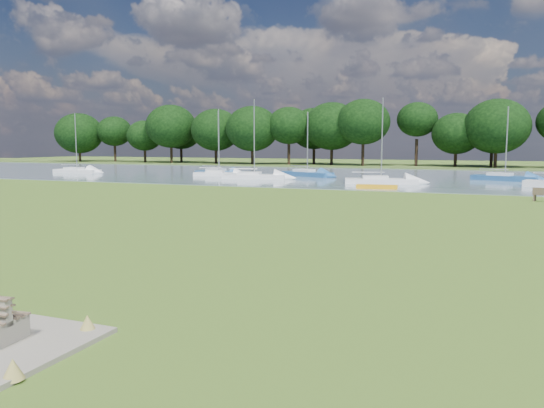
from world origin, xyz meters
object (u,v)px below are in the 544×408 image
at_px(sailboat_2, 307,172).
at_px(sailboat_4, 219,171).
at_px(sailboat_7, 218,173).
at_px(sailboat_1, 254,175).
at_px(kayak, 377,187).
at_px(sailboat_5, 504,176).
at_px(sailboat_6, 380,179).
at_px(sailboat_9, 77,170).

height_order(sailboat_2, sailboat_4, sailboat_4).
bearing_deg(sailboat_7, sailboat_1, -41.29).
bearing_deg(sailboat_7, sailboat_2, 5.26).
distance_m(kayak, sailboat_5, 17.98).
distance_m(sailboat_1, sailboat_2, 7.59).
bearing_deg(sailboat_5, sailboat_1, -143.94).
height_order(sailboat_6, sailboat_9, sailboat_6).
bearing_deg(kayak, sailboat_6, 92.93).
bearing_deg(sailboat_7, sailboat_9, 169.49).
xyz_separation_m(sailboat_2, sailboat_7, (-9.91, -3.29, -0.07)).
bearing_deg(sailboat_6, sailboat_1, 158.10).
distance_m(kayak, sailboat_9, 42.24).
bearing_deg(sailboat_1, sailboat_5, 3.40).
height_order(sailboat_1, sailboat_4, sailboat_1).
distance_m(sailboat_4, sailboat_7, 2.28).
bearing_deg(sailboat_6, kayak, -97.01).
relative_size(sailboat_1, sailboat_5, 1.12).
height_order(sailboat_5, sailboat_7, sailboat_7).
xyz_separation_m(sailboat_2, sailboat_9, (-30.24, -4.20, -0.05)).
relative_size(sailboat_4, sailboat_7, 1.05).
relative_size(sailboat_6, sailboat_9, 1.05).
relative_size(kayak, sailboat_2, 0.46).
xyz_separation_m(sailboat_7, sailboat_9, (-20.32, -0.92, 0.03)).
distance_m(kayak, sailboat_7, 23.38).
height_order(kayak, sailboat_2, sailboat_2).
height_order(sailboat_6, sailboat_7, sailboat_6).
xyz_separation_m(sailboat_4, sailboat_6, (20.99, -7.05, -0.01)).
relative_size(sailboat_1, sailboat_9, 1.10).
distance_m(sailboat_2, sailboat_7, 10.45).
height_order(sailboat_4, sailboat_7, sailboat_4).
bearing_deg(sailboat_1, sailboat_6, -19.74).
distance_m(sailboat_4, sailboat_5, 32.19).
bearing_deg(sailboat_2, sailboat_5, 25.93).
xyz_separation_m(kayak, sailboat_4, (-21.76, 12.81, 0.29)).
relative_size(sailboat_4, sailboat_5, 1.06).
xyz_separation_m(kayak, sailboat_6, (-0.77, 5.76, 0.28)).
distance_m(kayak, sailboat_2, 17.75).
xyz_separation_m(sailboat_1, sailboat_9, (-26.30, 2.29, -0.02)).
relative_size(sailboat_2, sailboat_9, 0.96).
height_order(kayak, sailboat_4, sailboat_4).
distance_m(sailboat_2, sailboat_4, 10.99).
height_order(sailboat_5, sailboat_9, sailboat_9).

